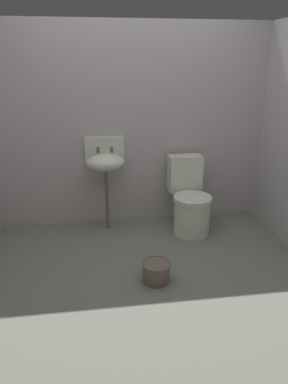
# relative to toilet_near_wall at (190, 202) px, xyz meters

# --- Properties ---
(ground_plane) EXTENTS (3.34, 2.98, 0.08)m
(ground_plane) POSITION_rel_toilet_near_wall_xyz_m (-0.58, -0.94, -0.36)
(ground_plane) COLOR slate
(wall_back) EXTENTS (3.34, 0.10, 2.13)m
(wall_back) POSITION_rel_toilet_near_wall_xyz_m (-0.58, 0.40, 0.74)
(wall_back) COLOR #B6ADAE
(wall_back) RESTS_ON ground
(toilet_near_wall) EXTENTS (0.42, 0.61, 0.78)m
(toilet_near_wall) POSITION_rel_toilet_near_wall_xyz_m (0.00, 0.00, 0.00)
(toilet_near_wall) COLOR silver
(toilet_near_wall) RESTS_ON ground
(sink) EXTENTS (0.42, 0.35, 0.99)m
(sink) POSITION_rel_toilet_near_wall_xyz_m (-0.87, 0.19, 0.43)
(sink) COLOR #69594E
(sink) RESTS_ON ground
(bucket) EXTENTS (0.24, 0.24, 0.17)m
(bucket) POSITION_rel_toilet_near_wall_xyz_m (-0.52, -0.89, -0.23)
(bucket) COLOR #69594E
(bucket) RESTS_ON ground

